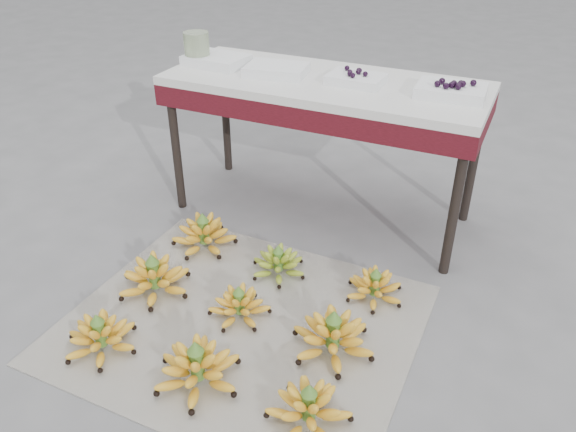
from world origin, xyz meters
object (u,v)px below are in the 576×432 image
at_px(bunch_mid_center, 239,306).
at_px(bunch_back_right, 375,287).
at_px(glass_jar, 197,48).
at_px(tray_right, 356,79).
at_px(bunch_mid_left, 154,278).
at_px(bunch_front_right, 309,409).
at_px(vendor_table, 324,96).
at_px(tray_left, 277,70).
at_px(tray_far_right, 451,90).
at_px(bunch_front_center, 198,368).
at_px(bunch_mid_right, 333,337).
at_px(bunch_back_left, 204,235).
at_px(bunch_back_center, 278,264).
at_px(tray_far_left, 217,60).
at_px(bunch_front_left, 101,337).
at_px(newspaper_mat, 242,323).

height_order(bunch_mid_center, bunch_back_right, same).
distance_m(bunch_mid_center, glass_jar, 1.24).
bearing_deg(tray_right, bunch_mid_left, -120.74).
relative_size(bunch_front_right, tray_right, 1.24).
relative_size(vendor_table, tray_left, 4.82).
xyz_separation_m(tray_right, tray_far_right, (0.40, 0.01, 0.00)).
bearing_deg(bunch_front_center, vendor_table, 114.10).
relative_size(bunch_front_center, tray_far_right, 1.35).
height_order(bunch_mid_right, vendor_table, vendor_table).
xyz_separation_m(tray_right, glass_jar, (-0.76, -0.04, 0.05)).
bearing_deg(vendor_table, bunch_back_left, -125.56).
bearing_deg(bunch_mid_center, vendor_table, 75.90).
xyz_separation_m(bunch_mid_left, glass_jar, (-0.26, 0.81, 0.68)).
distance_m(bunch_front_center, bunch_back_right, 0.77).
distance_m(bunch_mid_center, tray_far_right, 1.19).
bearing_deg(bunch_back_center, bunch_back_right, 22.16).
xyz_separation_m(bunch_back_center, tray_far_left, (-0.57, 0.53, 0.64)).
bearing_deg(bunch_mid_left, bunch_back_left, 112.73).
distance_m(bunch_back_center, tray_far_left, 1.01).
relative_size(bunch_front_center, bunch_back_left, 1.13).
height_order(tray_far_left, glass_jar, glass_jar).
bearing_deg(bunch_mid_left, bunch_front_center, -14.43).
xyz_separation_m(bunch_mid_center, vendor_table, (-0.01, 0.84, 0.54)).
relative_size(bunch_back_left, tray_right, 1.40).
bearing_deg(bunch_mid_right, tray_far_right, 98.03).
relative_size(bunch_mid_left, bunch_back_center, 1.29).
bearing_deg(bunch_mid_right, tray_far_left, 154.80).
relative_size(bunch_front_left, bunch_mid_center, 1.13).
distance_m(bunch_front_right, bunch_mid_right, 0.32).
relative_size(bunch_back_right, tray_far_right, 1.03).
distance_m(newspaper_mat, bunch_mid_right, 0.36).
relative_size(tray_far_right, glass_jar, 1.89).
xyz_separation_m(tray_left, glass_jar, (-0.40, -0.01, 0.05)).
bearing_deg(bunch_front_right, bunch_back_left, 147.65).
bearing_deg(bunch_mid_left, vendor_table, 91.03).
distance_m(bunch_mid_left, tray_left, 1.05).
relative_size(vendor_table, tray_far_right, 5.06).
distance_m(bunch_front_left, bunch_back_left, 0.70).
bearing_deg(bunch_mid_center, tray_far_right, 43.38).
height_order(bunch_front_left, bunch_mid_right, bunch_mid_right).
height_order(bunch_mid_right, bunch_back_center, bunch_mid_right).
xyz_separation_m(bunch_front_right, bunch_mid_center, (-0.42, 0.33, -0.01)).
distance_m(tray_far_left, glass_jar, 0.10).
bearing_deg(bunch_front_center, bunch_mid_left, 163.05).
bearing_deg(bunch_mid_center, bunch_back_center, 71.57).
distance_m(vendor_table, tray_left, 0.24).
bearing_deg(bunch_front_center, tray_far_right, 89.43).
distance_m(bunch_back_right, tray_left, 1.05).
height_order(bunch_back_right, tray_left, tray_left).
relative_size(bunch_mid_center, tray_right, 1.18).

